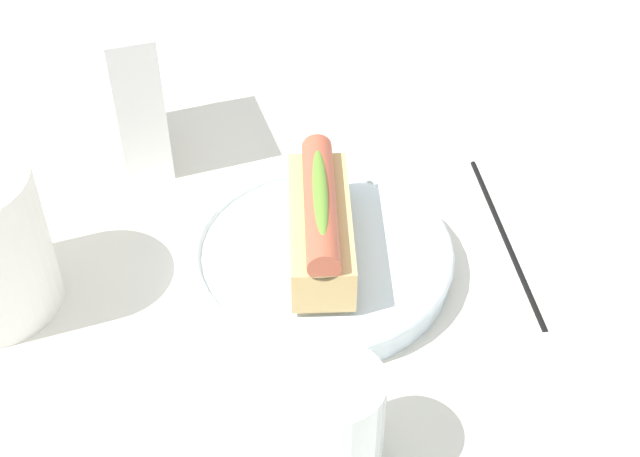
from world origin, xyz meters
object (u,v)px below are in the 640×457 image
(chopstick_near, at_px, (506,237))
(napkin_box, at_px, (132,86))
(hotdog_front, at_px, (320,221))
(serving_bowl, at_px, (320,257))
(water_glass, at_px, (334,426))

(chopstick_near, bearing_deg, napkin_box, 61.14)
(hotdog_front, xyz_separation_m, chopstick_near, (0.02, -0.17, -0.05))
(serving_bowl, xyz_separation_m, water_glass, (-0.19, 0.01, 0.03))
(hotdog_front, relative_size, napkin_box, 1.02)
(napkin_box, xyz_separation_m, chopstick_near, (-0.17, -0.33, -0.07))
(hotdog_front, height_order, napkin_box, napkin_box)
(serving_bowl, relative_size, napkin_box, 1.50)
(serving_bowl, height_order, hotdog_front, hotdog_front)
(serving_bowl, relative_size, hotdog_front, 1.47)
(napkin_box, distance_m, chopstick_near, 0.37)
(water_glass, height_order, chopstick_near, water_glass)
(napkin_box, bearing_deg, hotdog_front, -151.54)
(serving_bowl, xyz_separation_m, chopstick_near, (0.02, -0.17, -0.01))
(serving_bowl, xyz_separation_m, hotdog_front, (0.00, 0.00, 0.04))
(water_glass, bearing_deg, napkin_box, 20.98)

